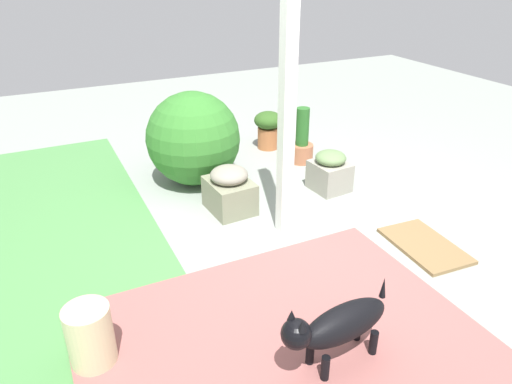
% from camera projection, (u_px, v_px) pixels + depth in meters
% --- Properties ---
extents(ground_plane, '(12.00, 12.00, 0.00)m').
position_uv_depth(ground_plane, '(302.00, 243.00, 3.93)').
color(ground_plane, gray).
extents(brick_path, '(1.80, 2.40, 0.02)m').
position_uv_depth(brick_path, '(283.00, 341.00, 2.92)').
color(brick_path, '#975954').
rests_on(brick_path, ground).
extents(porch_pillar, '(0.10, 0.10, 2.54)m').
position_uv_depth(porch_pillar, '(288.00, 84.00, 3.53)').
color(porch_pillar, white).
rests_on(porch_pillar, ground).
extents(stone_planter_nearest, '(0.39, 0.36, 0.41)m').
position_uv_depth(stone_planter_nearest, '(330.00, 171.00, 4.72)').
color(stone_planter_nearest, gray).
rests_on(stone_planter_nearest, ground).
extents(stone_planter_mid, '(0.48, 0.39, 0.44)m').
position_uv_depth(stone_planter_mid, '(230.00, 190.00, 4.33)').
color(stone_planter_mid, gray).
rests_on(stone_planter_mid, ground).
extents(round_shrub, '(0.94, 0.94, 0.94)m').
position_uv_depth(round_shrub, '(193.00, 139.00, 4.77)').
color(round_shrub, '#33762B').
rests_on(round_shrub, ground).
extents(terracotta_pot_tall, '(0.26, 0.26, 0.63)m').
position_uv_depth(terracotta_pot_tall, '(302.00, 143.00, 5.34)').
color(terracotta_pot_tall, '#AB6445').
rests_on(terracotta_pot_tall, ground).
extents(terracotta_pot_broad, '(0.34, 0.34, 0.45)m').
position_uv_depth(terracotta_pot_broad, '(268.00, 128.00, 5.71)').
color(terracotta_pot_broad, '#AF653B').
rests_on(terracotta_pot_broad, ground).
extents(dog, '(0.26, 0.73, 0.50)m').
position_uv_depth(dog, '(338.00, 325.00, 2.65)').
color(dog, black).
rests_on(dog, ground).
extents(ceramic_urn, '(0.26, 0.26, 0.39)m').
position_uv_depth(ceramic_urn, '(90.00, 336.00, 2.70)').
color(ceramic_urn, beige).
rests_on(ceramic_urn, ground).
extents(doormat, '(0.73, 0.48, 0.03)m').
position_uv_depth(doormat, '(425.00, 245.00, 3.86)').
color(doormat, olive).
rests_on(doormat, ground).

